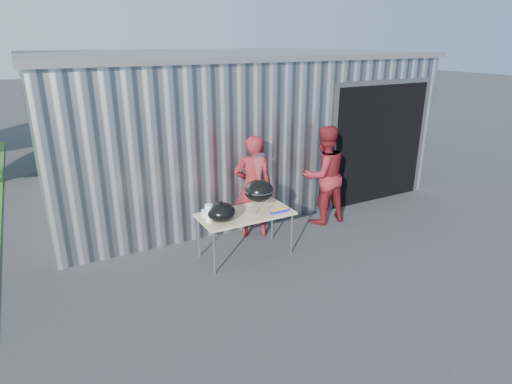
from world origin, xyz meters
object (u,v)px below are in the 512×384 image
person_cook (253,187)px  folding_table (245,215)px  kettle_grill (259,187)px  person_bystander (324,175)px

person_cook → folding_table: bearing=71.9°
folding_table → kettle_grill: bearing=-6.7°
person_cook → person_bystander: bearing=-163.9°
folding_table → kettle_grill: kettle_grill is taller
person_cook → person_bystander: person_bystander is taller
kettle_grill → person_bystander: bearing=18.1°
folding_table → kettle_grill: 0.51m
person_bystander → kettle_grill: bearing=19.8°
kettle_grill → person_bystander: size_ratio=0.50×
kettle_grill → person_bystander: (1.71, 0.56, -0.22)m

